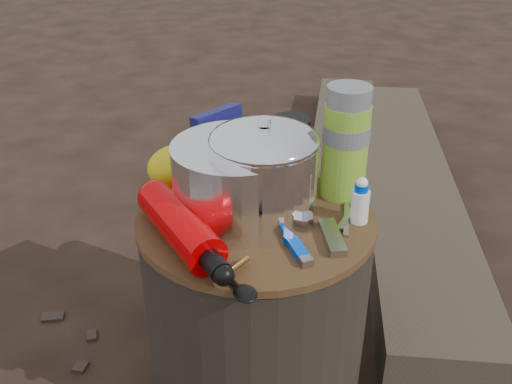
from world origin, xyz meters
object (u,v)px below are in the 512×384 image
object	(u,v)px
log_main	(405,191)
travel_mug	(290,146)
stump	(256,301)
fuel_bottle	(180,226)
thermos	(346,143)
camping_pot	(264,174)

from	to	relation	value
log_main	travel_mug	world-z (taller)	travel_mug
stump	travel_mug	distance (m)	0.34
fuel_bottle	thermos	distance (m)	0.37
camping_pot	travel_mug	world-z (taller)	camping_pot
stump	log_main	bearing A→B (deg)	35.51
camping_pot	log_main	bearing A→B (deg)	36.86
log_main	camping_pot	distance (m)	1.00
log_main	camping_pot	size ratio (longest dim) A/B	8.46
log_main	thermos	size ratio (longest dim) A/B	7.32
stump	travel_mug	bearing A→B (deg)	47.89
camping_pot	fuel_bottle	world-z (taller)	camping_pot
fuel_bottle	travel_mug	bearing A→B (deg)	23.10
fuel_bottle	log_main	bearing A→B (deg)	22.44
thermos	stump	bearing A→B (deg)	-174.50
fuel_bottle	thermos	bearing A→B (deg)	-0.02
log_main	camping_pot	world-z (taller)	camping_pot
log_main	fuel_bottle	world-z (taller)	fuel_bottle
fuel_bottle	camping_pot	bearing A→B (deg)	-2.01
fuel_bottle	thermos	xyz separation A→B (m)	(0.36, 0.06, 0.08)
stump	camping_pot	size ratio (longest dim) A/B	2.35
stump	camping_pot	xyz separation A→B (m)	(0.01, -0.02, 0.31)
log_main	fuel_bottle	size ratio (longest dim) A/B	5.58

